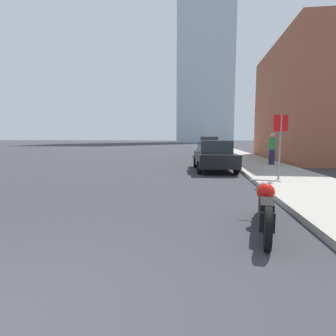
{
  "coord_description": "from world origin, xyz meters",
  "views": [
    {
      "loc": [
        1.91,
        -1.71,
        1.69
      ],
      "look_at": [
        1.05,
        5.56,
        0.86
      ],
      "focal_mm": 28.0,
      "sensor_mm": 36.0,
      "label": 1
    }
  ],
  "objects_px": {
    "stop_sign": "(280,136)",
    "motorcycle": "(266,207)",
    "pedestrian": "(272,148)",
    "parked_car_black": "(214,156)",
    "parked_car_white": "(208,147)"
  },
  "relations": [
    {
      "from": "parked_car_white",
      "to": "stop_sign",
      "type": "relative_size",
      "value": 1.64
    },
    {
      "from": "stop_sign",
      "to": "pedestrian",
      "type": "bearing_deg",
      "value": 77.7
    },
    {
      "from": "parked_car_black",
      "to": "pedestrian",
      "type": "distance_m",
      "value": 4.07
    },
    {
      "from": "pedestrian",
      "to": "stop_sign",
      "type": "bearing_deg",
      "value": -102.3
    },
    {
      "from": "pedestrian",
      "to": "motorcycle",
      "type": "bearing_deg",
      "value": -105.25
    },
    {
      "from": "motorcycle",
      "to": "stop_sign",
      "type": "height_order",
      "value": "stop_sign"
    },
    {
      "from": "motorcycle",
      "to": "pedestrian",
      "type": "bearing_deg",
      "value": 86.42
    },
    {
      "from": "stop_sign",
      "to": "motorcycle",
      "type": "bearing_deg",
      "value": -108.4
    },
    {
      "from": "pedestrian",
      "to": "parked_car_black",
      "type": "bearing_deg",
      "value": -148.48
    },
    {
      "from": "parked_car_white",
      "to": "motorcycle",
      "type": "bearing_deg",
      "value": -91.24
    },
    {
      "from": "motorcycle",
      "to": "parked_car_black",
      "type": "height_order",
      "value": "parked_car_black"
    },
    {
      "from": "parked_car_black",
      "to": "parked_car_white",
      "type": "distance_m",
      "value": 11.19
    },
    {
      "from": "parked_car_black",
      "to": "parked_car_white",
      "type": "relative_size",
      "value": 1.15
    },
    {
      "from": "parked_car_white",
      "to": "pedestrian",
      "type": "distance_m",
      "value": 9.67
    },
    {
      "from": "motorcycle",
      "to": "pedestrian",
      "type": "xyz_separation_m",
      "value": [
        3.0,
        10.99,
        0.7
      ]
    }
  ]
}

